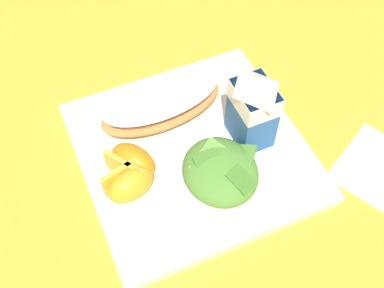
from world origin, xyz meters
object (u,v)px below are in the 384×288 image
at_px(orange_wedge_middle, 130,183).
at_px(paper_napkin, 384,171).
at_px(green_salad_pile, 220,171).
at_px(cheesy_pizza_bread, 161,103).
at_px(white_plate, 192,152).
at_px(milk_carton, 253,106).
at_px(orange_wedge_front, 132,161).

relative_size(orange_wedge_middle, paper_napkin, 0.61).
bearing_deg(green_salad_pile, paper_napkin, 72.29).
distance_m(cheesy_pizza_bread, green_salad_pile, 0.13).
height_order(white_plate, milk_carton, milk_carton).
xyz_separation_m(orange_wedge_front, paper_napkin, (0.12, 0.30, -0.03)).
relative_size(white_plate, paper_napkin, 2.55).
bearing_deg(cheesy_pizza_bread, green_salad_pile, 11.04).
distance_m(orange_wedge_front, orange_wedge_middle, 0.03).
distance_m(green_salad_pile, milk_carton, 0.09).
xyz_separation_m(orange_wedge_front, orange_wedge_middle, (0.03, -0.01, 0.00)).
height_order(cheesy_pizza_bread, orange_wedge_front, orange_wedge_front).
bearing_deg(green_salad_pile, orange_wedge_front, -121.78).
distance_m(white_plate, orange_wedge_middle, 0.10).
relative_size(green_salad_pile, orange_wedge_middle, 1.49).
bearing_deg(milk_carton, green_salad_pile, -54.34).
bearing_deg(white_plate, cheesy_pizza_bread, -169.71).
bearing_deg(white_plate, paper_napkin, 60.53).
xyz_separation_m(white_plate, green_salad_pile, (0.06, 0.01, 0.03)).
xyz_separation_m(orange_wedge_middle, paper_napkin, (0.09, 0.31, -0.03)).
xyz_separation_m(green_salad_pile, orange_wedge_middle, (-0.03, -0.10, -0.00)).
xyz_separation_m(milk_carton, orange_wedge_front, (-0.01, -0.16, -0.04)).
distance_m(white_plate, orange_wedge_front, 0.08).
height_order(green_salad_pile, paper_napkin, green_salad_pile).
relative_size(orange_wedge_front, orange_wedge_middle, 1.04).
bearing_deg(paper_napkin, orange_wedge_middle, -106.75).
xyz_separation_m(white_plate, paper_napkin, (0.12, 0.22, -0.01)).
bearing_deg(paper_napkin, white_plate, -119.47).
bearing_deg(orange_wedge_middle, milk_carton, 96.26).
xyz_separation_m(milk_carton, paper_napkin, (0.11, 0.14, -0.07)).
bearing_deg(milk_carton, orange_wedge_middle, -83.74).
relative_size(cheesy_pizza_bread, paper_napkin, 1.59).
xyz_separation_m(cheesy_pizza_bread, green_salad_pile, (0.13, 0.03, 0.00)).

